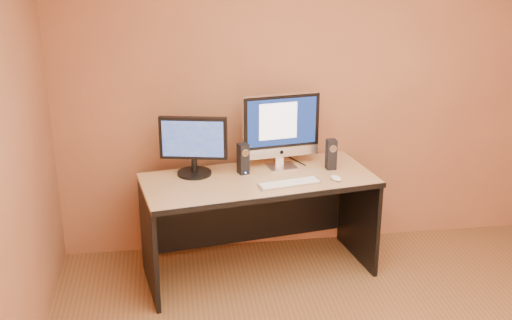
% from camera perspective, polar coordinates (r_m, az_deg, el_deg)
% --- Properties ---
extents(walls, '(4.00, 4.00, 2.60)m').
position_cam_1_polar(walls, '(3.34, 11.85, -2.51)').
color(walls, '#97603C').
rests_on(walls, ground).
extents(desk, '(1.81, 1.02, 0.79)m').
position_cam_1_polar(desk, '(4.94, 0.24, -5.91)').
color(desk, tan).
rests_on(desk, ground).
extents(imac, '(0.64, 0.31, 0.59)m').
position_cam_1_polar(imac, '(4.90, 2.34, 2.59)').
color(imac, silver).
rests_on(imac, desk).
extents(second_monitor, '(0.56, 0.36, 0.45)m').
position_cam_1_polar(second_monitor, '(4.79, -5.57, 1.23)').
color(second_monitor, black).
rests_on(second_monitor, desk).
extents(speaker_left, '(0.09, 0.10, 0.24)m').
position_cam_1_polar(speaker_left, '(4.83, -1.15, 0.11)').
color(speaker_left, black).
rests_on(speaker_left, desk).
extents(speaker_right, '(0.08, 0.08, 0.24)m').
position_cam_1_polar(speaker_right, '(4.95, 6.70, 0.50)').
color(speaker_right, black).
rests_on(speaker_right, desk).
extents(keyboard, '(0.48, 0.21, 0.02)m').
position_cam_1_polar(keyboard, '(4.66, 3.00, -2.08)').
color(keyboard, silver).
rests_on(keyboard, desk).
extents(mouse, '(0.10, 0.12, 0.04)m').
position_cam_1_polar(mouse, '(4.76, 7.11, -1.59)').
color(mouse, white).
rests_on(mouse, desk).
extents(cable_a, '(0.10, 0.22, 0.01)m').
position_cam_1_polar(cable_a, '(5.12, 3.68, -0.10)').
color(cable_a, black).
rests_on(cable_a, desk).
extents(cable_b, '(0.03, 0.19, 0.01)m').
position_cam_1_polar(cable_b, '(5.11, 1.79, -0.10)').
color(cable_b, black).
rests_on(cable_b, desk).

